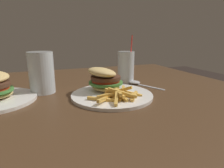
{
  "coord_description": "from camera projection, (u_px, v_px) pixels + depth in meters",
  "views": [
    {
      "loc": [
        -0.55,
        0.11,
        0.9
      ],
      "look_at": [
        0.01,
        -0.1,
        0.75
      ],
      "focal_mm": 30.0,
      "sensor_mm": 36.0,
      "label": 1
    }
  ],
  "objects": [
    {
      "name": "dining_table",
      "position": [
        83.0,
        125.0,
        0.61
      ],
      "size": [
        1.22,
        1.31,
        0.71
      ],
      "color": "#4C331E",
      "rests_on": "ground_plane"
    },
    {
      "name": "beer_glass",
      "position": [
        42.0,
        73.0,
        0.66
      ],
      "size": [
        0.09,
        0.09,
        0.15
      ],
      "color": "silver",
      "rests_on": "dining_table"
    },
    {
      "name": "spoon",
      "position": [
        136.0,
        83.0,
        0.79
      ],
      "size": [
        0.16,
        0.1,
        0.01
      ],
      "rotation": [
        0.0,
        0.0,
        0.45
      ],
      "color": "silver",
      "rests_on": "dining_table"
    },
    {
      "name": "meal_plate_near",
      "position": [
        108.0,
        87.0,
        0.64
      ],
      "size": [
        0.27,
        0.27,
        0.1
      ],
      "color": "white",
      "rests_on": "dining_table"
    },
    {
      "name": "juice_glass",
      "position": [
        126.0,
        68.0,
        0.81
      ],
      "size": [
        0.07,
        0.07,
        0.2
      ],
      "color": "silver",
      "rests_on": "dining_table"
    }
  ]
}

